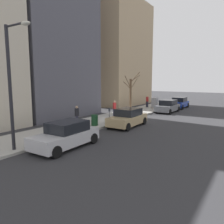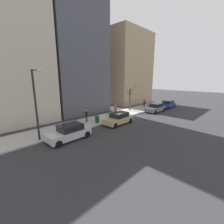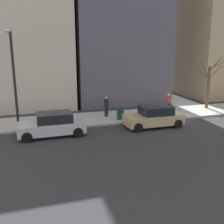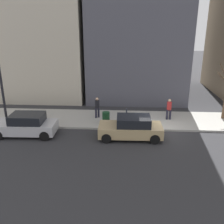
# 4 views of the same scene
# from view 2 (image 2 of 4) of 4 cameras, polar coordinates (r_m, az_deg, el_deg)

# --- Properties ---
(ground_plane) EXTENTS (120.00, 120.00, 0.00)m
(ground_plane) POSITION_cam_2_polar(r_m,az_deg,el_deg) (21.99, 3.36, -2.81)
(ground_plane) COLOR #2B2B2D
(sidewalk) EXTENTS (4.00, 36.00, 0.15)m
(sidewalk) POSITION_cam_2_polar(r_m,az_deg,el_deg) (23.28, -0.38, -1.72)
(sidewalk) COLOR #9E9B93
(sidewalk) RESTS_ON ground
(parked_car_blue) EXTENTS (2.00, 4.24, 1.52)m
(parked_car_blue) POSITION_cam_2_polar(r_m,az_deg,el_deg) (32.54, 20.41, 2.83)
(parked_car_blue) COLOR #1E389E
(parked_car_blue) RESTS_ON ground
(parked_car_grey) EXTENTS (1.98, 4.23, 1.52)m
(parked_car_grey) POSITION_cam_2_polar(r_m,az_deg,el_deg) (27.82, 16.30, 1.55)
(parked_car_grey) COLOR slate
(parked_car_grey) RESTS_ON ground
(parked_car_tan) EXTENTS (2.00, 4.24, 1.52)m
(parked_car_tan) POSITION_cam_2_polar(r_m,az_deg,el_deg) (19.65, 2.50, -2.47)
(parked_car_tan) COLOR tan
(parked_car_tan) RESTS_ON ground
(parked_car_silver) EXTENTS (2.01, 4.24, 1.52)m
(parked_car_silver) POSITION_cam_2_polar(r_m,az_deg,el_deg) (15.31, -15.95, -7.45)
(parked_car_silver) COLOR #B7B7BC
(parked_car_silver) RESTS_ON ground
(parking_meter) EXTENTS (0.14, 0.10, 1.35)m
(parking_meter) POSITION_cam_2_polar(r_m,az_deg,el_deg) (20.47, -1.62, -1.14)
(parking_meter) COLOR slate
(parking_meter) RESTS_ON sidewalk
(utility_box) EXTENTS (0.83, 0.61, 1.43)m
(utility_box) POSITION_cam_2_polar(r_m,az_deg,el_deg) (30.52, 13.77, 2.87)
(utility_box) COLOR #A8A399
(utility_box) RESTS_ON sidewalk
(streetlamp) EXTENTS (1.97, 0.32, 6.50)m
(streetlamp) POSITION_cam_2_polar(r_m,az_deg,el_deg) (14.96, -26.92, 4.16)
(streetlamp) COLOR black
(streetlamp) RESTS_ON sidewalk
(bare_tree) EXTENTS (1.64, 1.71, 4.77)m
(bare_tree) POSITION_cam_2_polar(r_m,az_deg,el_deg) (27.34, 6.87, 5.20)
(bare_tree) COLOR brown
(bare_tree) RESTS_ON sidewalk
(trash_bin) EXTENTS (0.56, 0.56, 0.90)m
(trash_bin) POSITION_cam_2_polar(r_m,az_deg,el_deg) (19.89, -5.68, -2.74)
(trash_bin) COLOR #14381E
(trash_bin) RESTS_ON sidewalk
(pedestrian_near_meter) EXTENTS (0.39, 0.36, 1.66)m
(pedestrian_near_meter) POSITION_cam_2_polar(r_m,az_deg,el_deg) (31.61, 12.22, 3.72)
(pedestrian_near_meter) COLOR #1E1E2D
(pedestrian_near_meter) RESTS_ON sidewalk
(pedestrian_midblock) EXTENTS (0.36, 0.40, 1.66)m
(pedestrian_midblock) POSITION_cam_2_polar(r_m,az_deg,el_deg) (23.86, 1.34, 1.13)
(pedestrian_midblock) COLOR #1E1E2D
(pedestrian_midblock) RESTS_ON sidewalk
(pedestrian_far_corner) EXTENTS (0.36, 0.36, 1.66)m
(pedestrian_far_corner) POSITION_cam_2_polar(r_m,az_deg,el_deg) (20.23, -9.71, -1.18)
(pedestrian_far_corner) COLOR #1E1E2D
(pedestrian_far_corner) RESTS_ON sidewalk
(office_tower_left) EXTENTS (11.13, 11.13, 16.30)m
(office_tower_left) POSITION_cam_2_polar(r_m,az_deg,el_deg) (38.35, 3.69, 16.10)
(office_tower_left) COLOR tan
(office_tower_left) RESTS_ON ground
(office_block_center) EXTENTS (9.44, 9.44, 28.16)m
(office_block_center) POSITION_cam_2_polar(r_m,az_deg,el_deg) (29.34, -15.73, 28.53)
(office_block_center) COLOR #4C4C56
(office_block_center) RESTS_ON ground
(office_tower_right) EXTENTS (9.39, 9.39, 17.66)m
(office_tower_right) POSITION_cam_2_polar(r_m,az_deg,el_deg) (24.64, -35.81, 17.30)
(office_tower_right) COLOR #BCB29E
(office_tower_right) RESTS_ON ground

